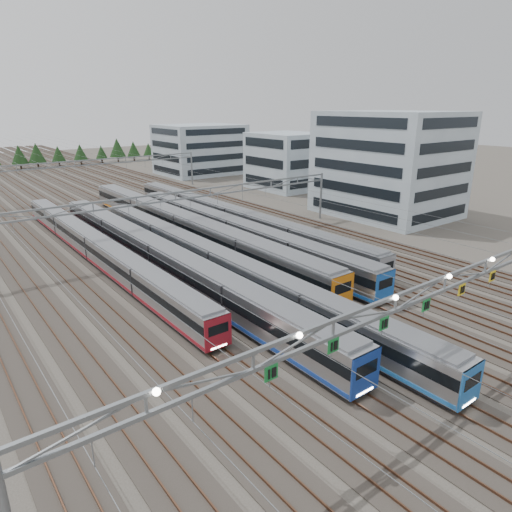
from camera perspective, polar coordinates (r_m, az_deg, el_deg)
ground at (r=37.70m, az=21.16°, el=-13.55°), size 400.00×400.00×0.00m
track_bed at (r=120.33m, az=-23.43°, el=8.50°), size 54.00×260.00×5.42m
train_a at (r=61.38m, az=-19.42°, el=1.01°), size 2.55×57.66×3.31m
train_b at (r=54.62m, az=-11.88°, el=-0.18°), size 2.86×61.48×3.72m
train_c at (r=52.06m, az=-4.73°, el=-0.94°), size 2.64×60.08×3.43m
train_d at (r=67.82m, az=-9.09°, el=3.73°), size 3.03×62.65×3.95m
train_e at (r=64.49m, az=-2.68°, el=3.07°), size 2.84×52.06×3.70m
train_f at (r=72.81m, az=-3.04°, el=4.79°), size 2.72×60.25×3.55m
gantry_near at (r=34.54m, az=22.63°, el=-3.57°), size 56.36×0.61×8.08m
gantry_mid at (r=63.73m, az=-10.00°, el=6.58°), size 56.36×0.36×8.00m
gantry_far at (r=105.30m, az=-21.66°, el=10.20°), size 56.36×0.36×8.00m
depot_bldg_south at (r=86.00m, az=16.24°, el=10.96°), size 18.00×22.00×18.07m
depot_bldg_mid at (r=110.03m, az=3.88°, el=11.76°), size 14.00×16.00×12.88m
depot_bldg_north at (r=135.10m, az=-7.00°, el=13.09°), size 22.00×18.00×13.71m
treeline at (r=161.48m, az=-25.54°, el=11.40°), size 106.40×5.60×7.02m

